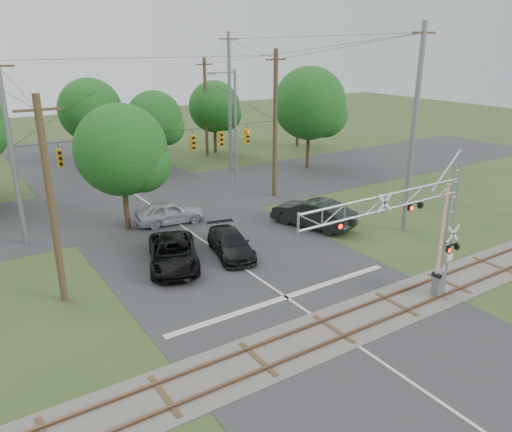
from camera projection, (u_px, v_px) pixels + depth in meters
ground at (366, 352)px, 20.37m from camera, size 160.00×160.00×0.00m
road_main at (239, 265)px, 28.26m from camera, size 14.00×90.00×0.02m
road_cross at (147, 202)px, 39.30m from camera, size 90.00×12.00×0.02m
railroad_track at (334, 329)px, 21.93m from camera, size 90.00×3.20×0.17m
crossing_gantry at (412, 227)px, 22.39m from camera, size 9.83×0.86×6.70m
traffic_signal_span at (174, 138)px, 34.74m from camera, size 19.34×0.36×11.50m
pickup_black at (173, 253)px, 27.94m from camera, size 4.47×6.25×1.58m
car_dark at (231, 244)px, 29.44m from camera, size 3.08×5.22×1.42m
sedan_silver at (169, 212)px, 34.53m from camera, size 4.94×2.52×1.61m
suv_dark at (313, 213)px, 33.89m from camera, size 3.85×6.12×1.90m
streetlight at (233, 122)px, 42.59m from camera, size 2.62×0.27×9.82m
utility_poles at (192, 125)px, 37.81m from camera, size 25.74×27.91×13.19m
treeline at (111, 119)px, 43.28m from camera, size 51.47×25.27×9.85m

